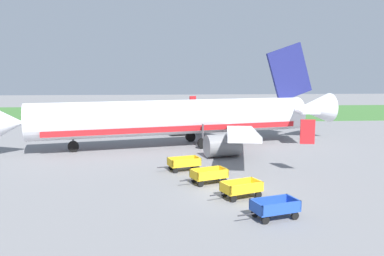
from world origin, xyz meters
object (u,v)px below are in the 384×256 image
baggage_cart_nearest (275,208)px  baggage_cart_fourth_in_row (184,163)px  airplane (183,118)px  baggage_cart_second_in_row (241,189)px  baggage_cart_third_in_row (209,175)px

baggage_cart_nearest → baggage_cart_fourth_in_row: 12.05m
baggage_cart_nearest → baggage_cart_fourth_in_row: (-4.46, 11.20, 0.00)m
airplane → baggage_cart_second_in_row: size_ratio=10.45×
baggage_cart_nearest → baggage_cart_second_in_row: 3.96m
baggage_cart_nearest → baggage_cart_second_in_row: bearing=106.9°
baggage_cart_nearest → baggage_cart_third_in_row: size_ratio=1.01×
baggage_cart_nearest → baggage_cart_second_in_row: same height
baggage_cart_nearest → baggage_cart_third_in_row: (-2.86, 7.25, 0.00)m
baggage_cart_third_in_row → baggage_cart_fourth_in_row: size_ratio=0.99×
baggage_cart_second_in_row → baggage_cart_third_in_row: bearing=116.3°
baggage_cart_nearest → baggage_cart_third_in_row: same height
airplane → baggage_cart_nearest: bearing=-80.0°
airplane → baggage_cart_fourth_in_row: (-0.52, -11.05, -2.45)m
baggage_cart_nearest → baggage_cart_second_in_row: (-1.15, 3.79, 0.00)m
baggage_cart_nearest → baggage_cart_third_in_row: 7.79m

